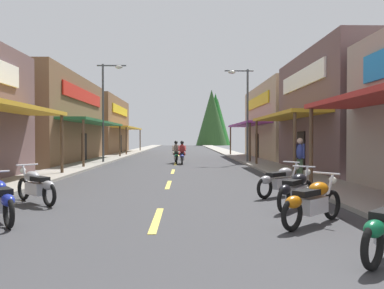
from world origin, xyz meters
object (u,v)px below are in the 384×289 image
motorcycle_parked_right_3 (281,180)px  rider_cruising_trailing (176,154)px  rider_cruising_lead (182,154)px  pedestrian_by_shop (300,156)px  motorcycle_parked_left_2 (0,199)px  motorcycle_parked_left_3 (36,185)px  streetlamp_right (244,103)px  motorcycle_parked_right_1 (313,201)px  motorcycle_parked_right_2 (296,189)px  streetlamp_left (107,100)px

motorcycle_parked_right_3 → rider_cruising_trailing: bearing=66.7°
rider_cruising_lead → pedestrian_by_shop: size_ratio=1.21×
motorcycle_parked_left_2 → motorcycle_parked_left_3: bearing=-35.0°
motorcycle_parked_left_2 → rider_cruising_lead: bearing=-50.8°
streetlamp_right → rider_cruising_lead: size_ratio=3.04×
motorcycle_parked_right_1 → pedestrian_by_shop: (2.17, 7.54, 0.54)m
rider_cruising_lead → streetlamp_right: bearing=-80.3°
motorcycle_parked_right_1 → motorcycle_parked_left_3: size_ratio=1.04×
motorcycle_parked_right_2 → rider_cruising_trailing: (-3.36, 16.06, 0.17)m
motorcycle_parked_left_3 → pedestrian_by_shop: bearing=-107.5°
motorcycle_parked_right_1 → rider_cruising_lead: (-2.74, 17.02, 0.17)m
streetlamp_right → motorcycle_parked_left_2: (-7.96, -17.36, -3.71)m
motorcycle_parked_left_3 → streetlamp_right: bearing=-75.2°
motorcycle_parked_left_3 → rider_cruising_lead: rider_cruising_lead is taller
streetlamp_left → motorcycle_parked_left_3: streetlamp_left is taller
motorcycle_parked_left_3 → rider_cruising_lead: 14.98m
motorcycle_parked_left_2 → rider_cruising_trailing: bearing=-49.0°
streetlamp_left → rider_cruising_lead: (5.16, -0.68, -3.71)m
motorcycle_parked_right_1 → motorcycle_parked_left_2: 6.46m
motorcycle_parked_right_2 → motorcycle_parked_left_3: bearing=122.2°
rider_cruising_lead → motorcycle_parked_left_3: bearing=164.9°
streetlamp_left → motorcycle_parked_left_3: (1.33, -15.16, -3.88)m
streetlamp_left → streetlamp_right: size_ratio=1.05×
streetlamp_left → motorcycle_parked_left_2: streetlamp_left is taller
motorcycle_parked_left_3 → pedestrian_by_shop: pedestrian_by_shop is taller
streetlamp_left → motorcycle_parked_right_1: 19.77m
streetlamp_left → motorcycle_parked_right_2: bearing=-63.2°
motorcycle_parked_left_2 → pedestrian_by_shop: bearing=-88.7°
streetlamp_right → rider_cruising_lead: 5.59m
motorcycle_parked_right_3 → rider_cruising_lead: rider_cruising_lead is taller
motorcycle_parked_right_1 → motorcycle_parked_right_3: same height
pedestrian_by_shop → streetlamp_right: bearing=-106.7°
streetlamp_left → rider_cruising_lead: 6.39m
rider_cruising_lead → motorcycle_parked_right_2: bearing=-169.4°
rider_cruising_trailing → rider_cruising_lead: bearing=-154.3°
rider_cruising_lead → motorcycle_parked_left_2: bearing=167.1°
motorcycle_parked_right_3 → pedestrian_by_shop: 4.42m
rider_cruising_lead → pedestrian_by_shop: pedestrian_by_shop is taller
motorcycle_parked_right_3 → streetlamp_left: bearing=83.1°
motorcycle_parked_right_2 → motorcycle_parked_left_2: (-6.64, -1.30, 0.00)m
motorcycle_parked_right_2 → rider_cruising_trailing: bearing=51.0°
motorcycle_parked_right_3 → pedestrian_by_shop: size_ratio=1.00×
rider_cruising_trailing → pedestrian_by_shop: 11.55m
pedestrian_by_shop → motorcycle_parked_right_1: bearing=53.6°
motorcycle_parked_right_1 → pedestrian_by_shop: bearing=34.3°
motorcycle_parked_left_3 → motorcycle_parked_right_2: bearing=-144.2°
streetlamp_left → rider_cruising_trailing: streetlamp_left is taller
motorcycle_parked_right_2 → motorcycle_parked_right_3: size_ratio=0.97×
motorcycle_parked_left_2 → streetlamp_right: bearing=-62.9°
pedestrian_by_shop → rider_cruising_trailing: bearing=-82.8°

